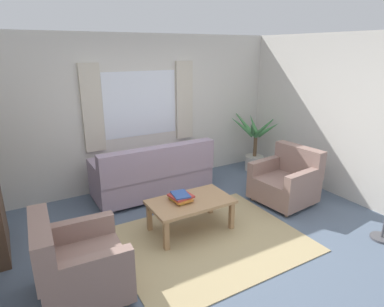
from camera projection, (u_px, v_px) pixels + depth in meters
name	position (u px, v px, depth m)	size (l,w,h in m)	color
ground_plane	(209.00, 240.00, 4.18)	(6.24, 6.24, 0.00)	slate
wall_back	(140.00, 112.00, 5.64)	(5.32, 0.12, 2.60)	silver
wall_right	(354.00, 120.00, 5.05)	(0.12, 4.40, 2.60)	silver
window_with_curtains	(141.00, 104.00, 5.52)	(1.98, 0.07, 1.40)	white
area_rug	(209.00, 240.00, 4.18)	(2.31, 1.89, 0.01)	tan
couch	(153.00, 175.00, 5.34)	(1.90, 0.82, 0.92)	#998499
armchair_left	(77.00, 265.00, 3.15)	(0.86, 0.88, 0.88)	gray
armchair_right	(286.00, 181.00, 5.14)	(0.90, 0.92, 0.88)	gray
coffee_table	(191.00, 204.00, 4.31)	(1.10, 0.64, 0.44)	#A87F56
book_stack_on_table	(181.00, 197.00, 4.27)	(0.30, 0.31, 0.10)	gold
potted_plant	(254.00, 145.00, 6.44)	(1.06, 1.13, 1.20)	#B7B2A8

